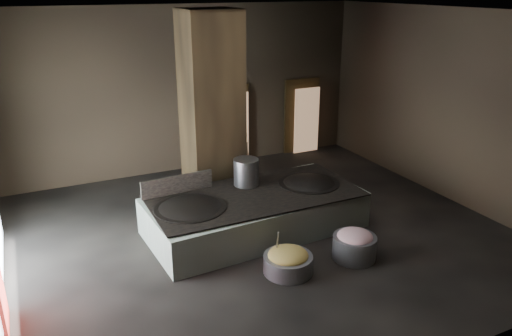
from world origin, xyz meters
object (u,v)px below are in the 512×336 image
cook (241,162)px  stock_pot (246,172)px  wok_right (309,186)px  veg_basin (288,264)px  hearth_platform (255,213)px  meat_basin (354,247)px  wok_left (190,211)px

cook → stock_pot: bearing=58.0°
wok_right → veg_basin: size_ratio=1.45×
wok_right → veg_basin: bearing=-129.8°
wok_right → stock_pot: (-1.30, 0.50, 0.38)m
hearth_platform → cook: 2.14m
hearth_platform → meat_basin: 2.26m
wok_left → cook: (2.02, 2.07, 0.07)m
wok_right → stock_pot: stock_pot is taller
hearth_platform → veg_basin: hearth_platform is taller
hearth_platform → meat_basin: size_ratio=5.38×
meat_basin → stock_pot: bearing=115.5°
cook → hearth_platform: bearing=61.7°
hearth_platform → cook: bearing=70.9°
wok_left → cook: 2.89m
wok_left → veg_basin: bearing=-53.8°
hearth_platform → wok_left: 1.49m
wok_left → wok_right: wok_left is taller
veg_basin → meat_basin: meat_basin is taller
meat_basin → veg_basin: bearing=175.6°
veg_basin → meat_basin: size_ratio=1.09×
meat_basin → cook: bearing=99.4°
hearth_platform → stock_pot: stock_pot is taller
meat_basin → wok_left: bearing=145.3°
wok_left → wok_right: bearing=2.0°
cook → wok_left: bearing=33.1°
wok_right → hearth_platform: bearing=-177.9°
wok_left → stock_pot: size_ratio=2.42×
cook → meat_basin: 4.01m
cook → veg_basin: size_ratio=1.79×
cook → veg_basin: 3.93m
hearth_platform → veg_basin: 1.81m
wok_left → hearth_platform: bearing=2.0°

